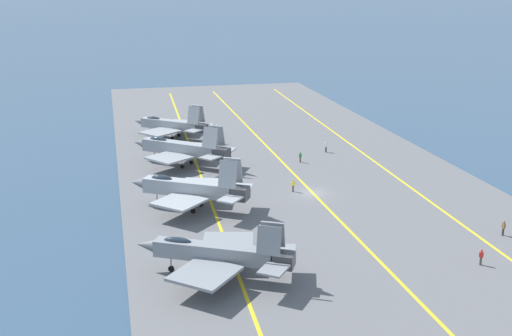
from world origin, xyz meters
The scene contains 14 objects.
ground_plane centered at (0.00, 0.00, 0.00)m, with size 2000.00×2000.00×0.00m, color #334C66.
carrier_deck centered at (0.00, 0.00, 0.20)m, with size 184.58×51.02×0.40m, color slate.
deck_stripe_foul_line centered at (0.00, -14.03, 0.40)m, with size 166.12×0.36×0.01m, color yellow.
deck_stripe_centerline centered at (0.00, 0.00, 0.40)m, with size 166.12×0.36×0.01m, color yellow.
deck_stripe_edge_line centered at (0.00, 14.03, 0.40)m, with size 166.12×0.36×0.01m, color yellow.
parked_jet_nearest centered at (-22.29, 16.88, 2.92)m, with size 13.45×15.75×6.05m.
parked_jet_second centered at (-2.65, 16.90, 3.17)m, with size 13.12×15.53×7.02m.
parked_jet_third centered at (17.18, 15.77, 3.16)m, with size 14.22×15.80×6.83m.
parked_jet_fourth centered at (35.58, 15.37, 2.80)m, with size 13.76×14.59×6.37m.
crew_yellow_vest centered at (1.08, 2.44, 1.36)m, with size 0.46×0.41×1.75m.
crew_red_vest centered at (-25.59, -9.62, 1.32)m, with size 0.46×0.44×1.68m.
crew_brown_vest centered at (-19.18, -16.37, 1.37)m, with size 0.42×0.32×1.76m.
crew_white_vest centered at (19.70, -8.69, 1.36)m, with size 0.44×0.36×1.75m.
crew_green_vest centered at (14.82, -2.74, 1.33)m, with size 0.42×0.46×1.69m.
Camera 1 is at (-78.52, 26.00, 28.35)m, focal length 45.00 mm.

